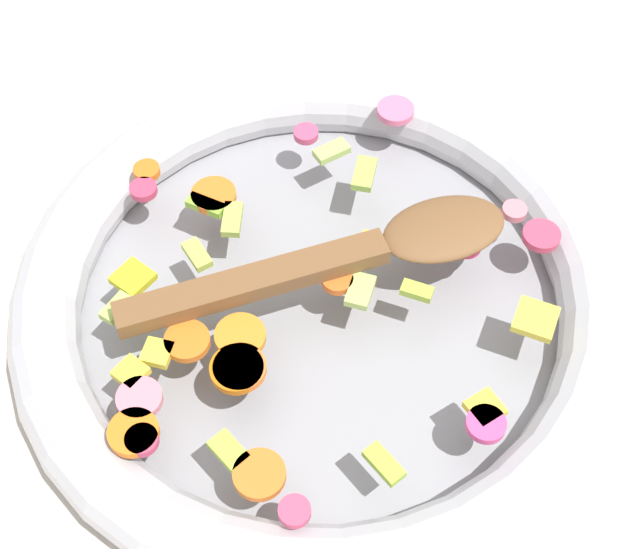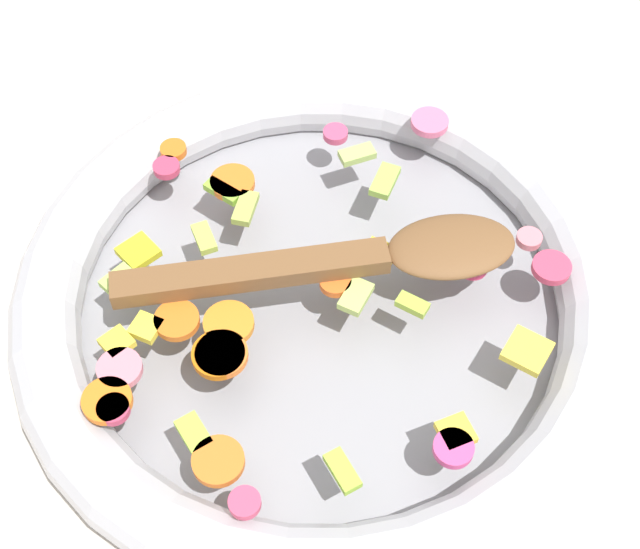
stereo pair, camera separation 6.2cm
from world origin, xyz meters
name	(u,v)px [view 2 (the right image)]	position (x,y,z in m)	size (l,w,h in m)	color
ground_plane	(320,313)	(0.00, 0.00, 0.00)	(4.00, 4.00, 0.00)	beige
skillet	(320,297)	(0.00, 0.00, 0.02)	(0.44, 0.44, 0.05)	gray
chopped_vegetables	(278,300)	(-0.04, 0.01, 0.05)	(0.36, 0.34, 0.01)	orange
wooden_spoon	(362,258)	(0.02, -0.02, 0.06)	(0.24, 0.21, 0.01)	brown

